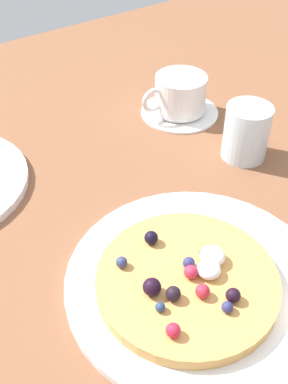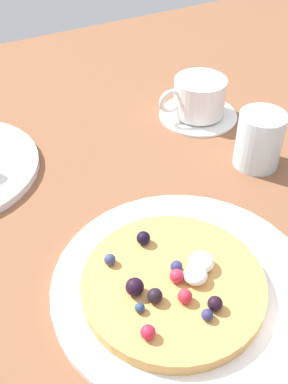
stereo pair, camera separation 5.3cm
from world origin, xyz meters
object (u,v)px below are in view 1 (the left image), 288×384
Objects in this scene: coffee_saucer at (180,111)px; pancake_plate at (196,281)px; coffee_cup at (180,93)px; water_glass at (246,132)px.

pancake_plate is at bearing -125.65° from coffee_saucer.
coffee_saucer is at bearing 54.35° from pancake_plate.
coffee_saucer is at bearing -4.22° from coffee_cup.
pancake_plate is 2.51× the size of coffee_cup.
coffee_cup is at bearing 91.70° from water_glass.
water_glass is at bearing 34.18° from pancake_plate.
coffee_saucer is at bearing 91.10° from water_glass.
coffee_cup is (-0.16, 0.01, 3.43)cm from coffee_saucer.
coffee_saucer is 1.59× the size of water_glass.
water_glass is at bearing -88.90° from coffee_saucer.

